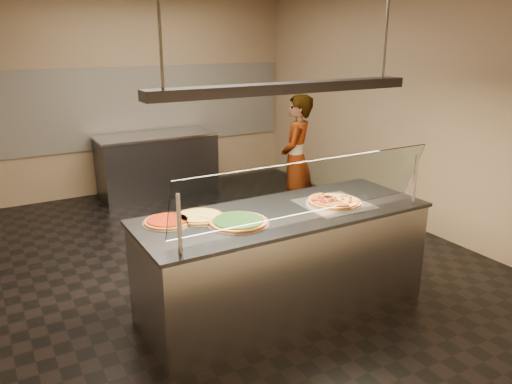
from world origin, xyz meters
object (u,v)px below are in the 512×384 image
serving_counter (283,262)px  worker (296,160)px  prep_table (158,164)px  perforated_tray (334,203)px  pizza_spinach (238,222)px  pizza_spatula (213,217)px  half_pizza_pepperoni (324,202)px  pizza_tomato (168,221)px  pizza_cheese (199,216)px  sneeze_guard (309,188)px  half_pizza_sausage (345,199)px  heat_lamp_housing (286,88)px

serving_counter → worker: size_ratio=1.51×
prep_table → perforated_tray: bearing=-85.7°
serving_counter → pizza_spinach: (-0.47, -0.06, 0.48)m
perforated_tray → pizza_spatula: (-1.09, 0.15, 0.02)m
half_pizza_pepperoni → pizza_tomato: size_ratio=1.18×
perforated_tray → pizza_cheese: bearing=167.1°
pizza_tomato → pizza_spatula: pizza_spatula is taller
perforated_tray → pizza_spatula: pizza_spatula is taller
pizza_cheese → prep_table: bearing=76.5°
serving_counter → half_pizza_pepperoni: size_ratio=5.34×
sneeze_guard → worker: bearing=57.9°
pizza_spinach → prep_table: pizza_spinach is taller
half_pizza_pepperoni → pizza_tomato: bearing=167.7°
pizza_spatula → prep_table: size_ratio=0.15×
half_pizza_pepperoni → pizza_spinach: 0.84m
half_pizza_sausage → pizza_tomato: 1.57m
worker → perforated_tray: bearing=20.2°
perforated_tray → prep_table: 3.93m
half_pizza_pepperoni → half_pizza_sausage: size_ratio=1.00×
pizza_spinach → prep_table: (0.65, 3.89, -0.48)m
sneeze_guard → half_pizza_sausage: size_ratio=4.83×
serving_counter → sneeze_guard: size_ratio=1.11×
pizza_cheese → sneeze_guard: bearing=-39.1°
worker → pizza_cheese: bearing=-6.7°
pizza_spinach → pizza_spatula: bearing=133.3°
pizza_spinach → pizza_spatula: size_ratio=1.89×
pizza_spatula → heat_lamp_housing: heat_lamp_housing is taller
pizza_cheese → prep_table: size_ratio=0.24×
half_pizza_sausage → pizza_spatula: half_pizza_sausage is taller
heat_lamp_housing → sneeze_guard: bearing=-90.0°
serving_counter → pizza_tomato: 1.08m
worker → pizza_tomato: bearing=-10.4°
pizza_tomato → prep_table: bearing=72.6°
pizza_spinach → half_pizza_pepperoni: bearing=0.3°
sneeze_guard → half_pizza_sausage: sneeze_guard is taller
half_pizza_pepperoni → pizza_spatula: bearing=171.3°
serving_counter → sneeze_guard: sneeze_guard is taller
pizza_spatula → pizza_cheese: bearing=120.9°
half_pizza_sausage → prep_table: half_pizza_sausage is taller
sneeze_guard → pizza_spinach: sneeze_guard is taller
sneeze_guard → prep_table: 4.25m
half_pizza_pepperoni → half_pizza_sausage: 0.23m
sneeze_guard → half_pizza_sausage: (0.60, 0.28, -0.27)m
half_pizza_sausage → heat_lamp_housing: heat_lamp_housing is taller
prep_table → worker: (1.16, -2.02, 0.36)m
prep_table → half_pizza_pepperoni: bearing=-87.3°
perforated_tray → half_pizza_sausage: bearing=-1.5°
serving_counter → prep_table: size_ratio=1.42×
sneeze_guard → half_pizza_pepperoni: bearing=37.7°
serving_counter → pizza_cheese: size_ratio=5.99×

